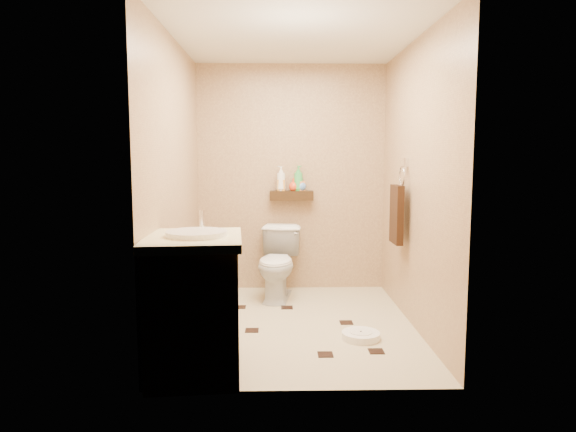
{
  "coord_description": "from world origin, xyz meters",
  "views": [
    {
      "loc": [
        -0.16,
        -4.26,
        1.43
      ],
      "look_at": [
        -0.06,
        0.25,
        0.91
      ],
      "focal_mm": 32.0,
      "sensor_mm": 36.0,
      "label": 1
    }
  ],
  "objects": [
    {
      "name": "ceiling",
      "position": [
        0.0,
        0.0,
        2.4
      ],
      "size": [
        2.0,
        2.5,
        0.02
      ],
      "primitive_type": "cube",
      "color": "silver",
      "rests_on": "wall_back"
    },
    {
      "name": "toilet",
      "position": [
        -0.15,
        0.83,
        0.36
      ],
      "size": [
        0.5,
        0.75,
        0.72
      ],
      "primitive_type": "imported",
      "rotation": [
        0.0,
        0.0,
        -0.14
      ],
      "color": "white",
      "rests_on": "ground"
    },
    {
      "name": "wall_back",
      "position": [
        0.0,
        1.25,
        1.2
      ],
      "size": [
        2.0,
        0.04,
        2.4
      ],
      "primitive_type": "cube",
      "color": "tan",
      "rests_on": "ground"
    },
    {
      "name": "wall_right",
      "position": [
        1.0,
        0.0,
        1.2
      ],
      "size": [
        0.04,
        2.5,
        2.4
      ],
      "primitive_type": "cube",
      "color": "tan",
      "rests_on": "ground"
    },
    {
      "name": "bottle_e",
      "position": [
        0.1,
        1.17,
        1.15
      ],
      "size": [
        0.09,
        0.09,
        0.15
      ],
      "primitive_type": "imported",
      "rotation": [
        0.0,
        0.0,
        2.1
      ],
      "color": "#F09350",
      "rests_on": "wall_shelf"
    },
    {
      "name": "wall_shelf",
      "position": [
        0.0,
        1.17,
        1.02
      ],
      "size": [
        0.46,
        0.14,
        0.1
      ],
      "primitive_type": "cube",
      "color": "#331F0D",
      "rests_on": "wall_back"
    },
    {
      "name": "bottle_b",
      "position": [
        -0.11,
        1.17,
        1.16
      ],
      "size": [
        0.09,
        0.09,
        0.18
      ],
      "primitive_type": "imported",
      "rotation": [
        0.0,
        0.0,
        3.04
      ],
      "color": "orange",
      "rests_on": "wall_shelf"
    },
    {
      "name": "wall_left",
      "position": [
        -1.0,
        0.0,
        1.2
      ],
      "size": [
        0.04,
        2.5,
        2.4
      ],
      "primitive_type": "cube",
      "color": "tan",
      "rests_on": "ground"
    },
    {
      "name": "toilet_brush",
      "position": [
        -0.67,
        0.79,
        0.18
      ],
      "size": [
        0.11,
        0.11,
        0.5
      ],
      "color": "#18605D",
      "rests_on": "ground"
    },
    {
      "name": "bottle_d",
      "position": [
        0.07,
        1.17,
        1.2
      ],
      "size": [
        0.14,
        0.14,
        0.27
      ],
      "primitive_type": "imported",
      "rotation": [
        0.0,
        0.0,
        2.2
      ],
      "color": "green",
      "rests_on": "wall_shelf"
    },
    {
      "name": "bottle_f",
      "position": [
        0.1,
        1.17,
        1.14
      ],
      "size": [
        0.15,
        0.15,
        0.14
      ],
      "primitive_type": "imported",
      "rotation": [
        0.0,
        0.0,
        2.29
      ],
      "color": "#5587D5",
      "rests_on": "wall_shelf"
    },
    {
      "name": "towel_ring",
      "position": [
        0.91,
        0.25,
        0.95
      ],
      "size": [
        0.12,
        0.3,
        0.76
      ],
      "color": "silver",
      "rests_on": "wall_right"
    },
    {
      "name": "toilet_paper",
      "position": [
        -0.94,
        0.65,
        0.6
      ],
      "size": [
        0.12,
        0.11,
        0.12
      ],
      "color": "white",
      "rests_on": "wall_left"
    },
    {
      "name": "bottle_c",
      "position": [
        0.02,
        1.17,
        1.14
      ],
      "size": [
        0.12,
        0.12,
        0.14
      ],
      "primitive_type": "imported",
      "rotation": [
        0.0,
        0.0,
        1.44
      ],
      "color": "#E5441B",
      "rests_on": "wall_shelf"
    },
    {
      "name": "ground",
      "position": [
        0.0,
        0.0,
        0.0
      ],
      "size": [
        2.5,
        2.5,
        0.0
      ],
      "primitive_type": "plane",
      "color": "#C2AF8E",
      "rests_on": "ground"
    },
    {
      "name": "bottle_a",
      "position": [
        -0.11,
        1.17,
        1.2
      ],
      "size": [
        0.13,
        0.13,
        0.26
      ],
      "primitive_type": "imported",
      "rotation": [
        0.0,
        0.0,
        4.3
      ],
      "color": "white",
      "rests_on": "wall_shelf"
    },
    {
      "name": "wall_front",
      "position": [
        0.0,
        -1.25,
        1.2
      ],
      "size": [
        2.0,
        0.04,
        2.4
      ],
      "primitive_type": "cube",
      "color": "tan",
      "rests_on": "ground"
    },
    {
      "name": "floor_accents",
      "position": [
        0.05,
        -0.07,
        0.0
      ],
      "size": [
        1.2,
        1.31,
        0.01
      ],
      "color": "black",
      "rests_on": "ground"
    },
    {
      "name": "bathroom_scale",
      "position": [
        0.5,
        -0.36,
        0.03
      ],
      "size": [
        0.38,
        0.38,
        0.06
      ],
      "rotation": [
        0.0,
        0.0,
        0.31
      ],
      "color": "white",
      "rests_on": "ground"
    },
    {
      "name": "vanity",
      "position": [
        -0.7,
        -0.95,
        0.47
      ],
      "size": [
        0.68,
        0.8,
        1.06
      ],
      "rotation": [
        0.0,
        0.0,
        0.08
      ],
      "color": "brown",
      "rests_on": "ground"
    }
  ]
}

